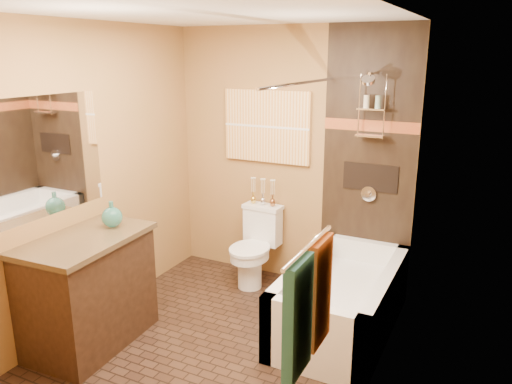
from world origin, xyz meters
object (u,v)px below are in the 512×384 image
Objects in this scene: sunset_painting at (267,126)px; bathtub at (342,305)px; toilet at (255,246)px; vanity at (89,290)px.

bathtub is (1.04, -0.73, -1.33)m from sunset_painting.
bathtub is 1.95× the size of toilet.
sunset_painting reaches higher than vanity.
sunset_painting is 1.19m from toilet.
toilet reaches higher than bathtub.
bathtub is at bearing -34.88° from sunset_painting.
bathtub is at bearing -21.55° from toilet.
sunset_painting is 1.84m from bathtub.
sunset_painting is at bearing 66.37° from vanity.
toilet is at bearing 155.83° from bathtub.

